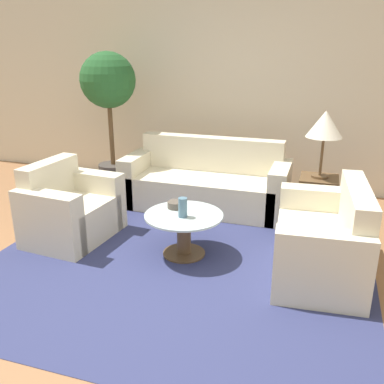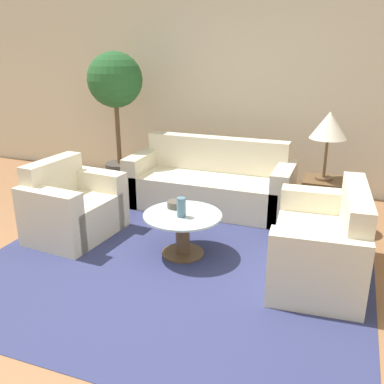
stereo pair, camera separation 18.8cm
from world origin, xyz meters
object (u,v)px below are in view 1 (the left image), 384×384
Objects in this scene: sofa_main at (207,185)px; vase at (183,207)px; potted_plant at (109,95)px; bowl at (176,205)px; table_lamp at (325,125)px; armchair at (69,211)px; coffee_table at (184,229)px; loveseat at (326,244)px.

vase is (0.16, -1.36, 0.23)m from sofa_main.
potted_plant is 11.61× the size of bowl.
bowl is at bearing -142.14° from table_lamp.
potted_plant is (-0.27, 1.50, 1.01)m from armchair.
loveseat is at bearing 2.39° from coffee_table.
coffee_table is 0.40× the size of potted_plant.
armchair is (-1.11, -1.29, 0.00)m from sofa_main.
coffee_table is at bearing -44.68° from potted_plant.
bowl is (-1.29, -1.00, -0.67)m from table_lamp.
armchair is at bearing 176.77° from vase.
bowl is (-0.14, 0.19, -0.06)m from vase.
table_lamp is 1.77m from bowl.
armchair is 2.55m from loveseat.
armchair is at bearing 179.32° from coffee_table.
potted_plant is at bearing 15.28° from armchair.
loveseat is 1.37m from table_lamp.
loveseat is at bearing -27.39° from potted_plant.
bowl is at bearing -89.03° from sofa_main.
loveseat is 0.71× the size of potted_plant.
armchair is at bearing -93.48° from loveseat.
table_lamp is 2.73m from potted_plant.
vase is at bearing -89.41° from loveseat.
bowl is (-1.42, 0.08, 0.17)m from loveseat.
potted_plant is at bearing 135.41° from bowl.
vase is at bearing -83.36° from sofa_main.
table_lamp is 0.39× the size of potted_plant.
sofa_main reaches higher than vase.
sofa_main is at bearing -135.44° from loveseat.
armchair is at bearing -155.17° from table_lamp.
vase is at bearing -45.55° from potted_plant.
sofa_main is 1.56m from table_lamp.
sofa_main is 2.01× the size of armchair.
loveseat is 1.43m from bowl.
armchair reaches higher than bowl.
sofa_main is at bearing -35.70° from armchair.
armchair is 1.37× the size of table_lamp.
loveseat is 7.10× the size of vase.
vase is 1.16× the size of bowl.
vase is 0.24m from bowl.
bowl is (1.13, 0.12, 0.17)m from armchair.
table_lamp is at bearing 45.95° from vase.
sofa_main is at bearing 90.97° from bowl.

